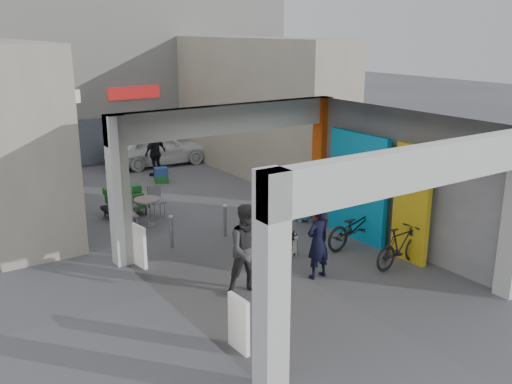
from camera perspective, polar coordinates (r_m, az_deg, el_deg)
ground at (r=13.55m, az=2.07°, el=-7.08°), size 90.00×90.00×0.00m
arcade_canopy at (r=12.51m, az=6.38°, el=1.99°), size 6.40×6.45×6.40m
far_building at (r=25.19m, az=-17.27°, el=12.37°), size 18.00×4.08×8.00m
plaza_bldg_right at (r=21.37m, az=0.14°, el=8.51°), size 2.00×9.00×5.00m
bollard_left at (r=14.47m, az=-8.46°, el=-3.98°), size 0.09×0.09×0.81m
bollard_center at (r=15.08m, az=-3.10°, el=-2.91°), size 0.09×0.09×0.84m
bollard_right at (r=15.98m, az=1.63°, el=-1.80°), size 0.09×0.09×0.83m
advert_board_near at (r=9.92m, az=-1.71°, el=-13.01°), size 0.11×0.55×1.00m
advert_board_far at (r=13.44m, az=-11.61°, el=-5.27°), size 0.16×0.56×1.00m
cafe_set at (r=16.38m, az=-11.57°, el=-2.00°), size 1.55×1.25×0.94m
produce_stand at (r=17.17m, az=-12.95°, el=-1.23°), size 1.28×0.69×0.84m
crate_stack at (r=20.53m, az=-9.46°, el=1.66°), size 0.52×0.45×0.56m
border_collie at (r=13.94m, az=3.55°, el=-5.29°), size 0.23×0.46×0.63m
man_with_dog at (r=12.56m, az=6.22°, el=-4.97°), size 0.64×0.45×1.67m
man_back_turned at (r=11.69m, az=-0.72°, el=-5.82°), size 1.08×0.92×1.93m
man_elderly at (r=16.21m, az=4.84°, el=-0.33°), size 0.87×0.74×1.52m
man_crates at (r=21.49m, az=-10.03°, el=3.88°), size 1.10×0.78×1.73m
bicycle_front at (r=14.59m, az=9.95°, el=-3.41°), size 2.01×0.83×1.03m
bicycle_rear at (r=13.59m, az=14.25°, el=-5.30°), size 1.65×0.56×0.98m
white_van at (r=23.22m, az=-9.79°, el=4.37°), size 4.18×1.91×1.39m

